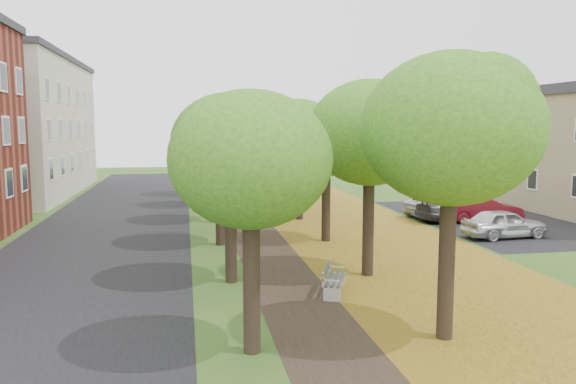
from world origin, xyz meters
name	(u,v)px	position (x,y,z in m)	size (l,w,h in m)	color
ground	(343,345)	(0.00, 0.00, 0.00)	(120.00, 120.00, 0.00)	#2D4C19
street_asphalt	(105,236)	(-7.50, 15.00, 0.00)	(8.00, 70.00, 0.01)	black
footpath	(261,231)	(0.00, 15.00, 0.00)	(3.20, 70.00, 0.01)	black
leaf_verge	(356,227)	(5.00, 15.00, 0.01)	(7.50, 70.00, 0.01)	olive
parking_lot	(496,219)	(13.50, 16.00, 0.00)	(9.00, 16.00, 0.01)	black
tree_row_west	(215,137)	(-2.20, 15.00, 4.71)	(4.06, 34.06, 6.46)	black
tree_row_east	(312,136)	(2.60, 15.00, 4.71)	(4.06, 34.06, 6.46)	black
building_cream	(4,126)	(-17.00, 33.00, 5.21)	(10.30, 20.30, 10.40)	beige
bench	(333,279)	(0.83, 4.11, 0.45)	(1.14, 1.90, 0.87)	#2B362E
car_silver	(504,223)	(11.00, 11.17, 0.68)	(1.61, 4.00, 1.36)	silver
car_red	(481,209)	(12.20, 15.37, 0.70)	(1.49, 4.26, 1.41)	maroon
car_grey	(456,209)	(11.00, 15.93, 0.68)	(1.90, 4.67, 1.36)	#313236
car_white	(443,205)	(11.00, 17.48, 0.66)	(2.20, 4.78, 1.33)	silver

